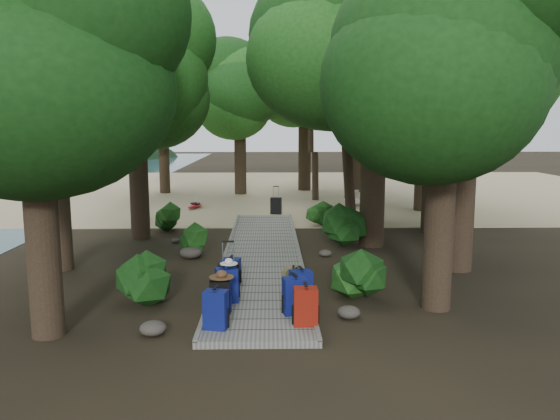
{
  "coord_description": "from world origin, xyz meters",
  "views": [
    {
      "loc": [
        0.19,
        -12.98,
        3.4
      ],
      "look_at": [
        0.49,
        2.59,
        1.0
      ],
      "focal_mm": 35.0,
      "sensor_mm": 36.0,
      "label": 1
    }
  ],
  "objects_px": {
    "backpack_right_c": "(301,285)",
    "backpack_right_d": "(296,282)",
    "backpack_left_a": "(216,308)",
    "backpack_left_c": "(227,283)",
    "lone_suitcase_on_sand": "(276,206)",
    "backpack_right_a": "(306,304)",
    "kayak": "(195,205)",
    "backpack_right_b": "(295,294)",
    "sun_lounger": "(353,198)",
    "backpack_left_b": "(220,295)",
    "suitcase_on_boardwalk": "(229,280)",
    "backpack_left_d": "(231,269)",
    "duffel_right_khaki": "(293,279)"
  },
  "relations": [
    {
      "from": "backpack_right_d",
      "to": "duffel_right_khaki",
      "type": "bearing_deg",
      "value": 109.82
    },
    {
      "from": "backpack_right_b",
      "to": "sun_lounger",
      "type": "relative_size",
      "value": 0.39
    },
    {
      "from": "backpack_right_b",
      "to": "backpack_right_d",
      "type": "distance_m",
      "value": 1.08
    },
    {
      "from": "backpack_left_c",
      "to": "lone_suitcase_on_sand",
      "type": "bearing_deg",
      "value": 68.91
    },
    {
      "from": "backpack_left_a",
      "to": "backpack_right_c",
      "type": "distance_m",
      "value": 1.94
    },
    {
      "from": "lone_suitcase_on_sand",
      "to": "backpack_right_d",
      "type": "bearing_deg",
      "value": -75.87
    },
    {
      "from": "backpack_right_a",
      "to": "duffel_right_khaki",
      "type": "height_order",
      "value": "backpack_right_a"
    },
    {
      "from": "kayak",
      "to": "backpack_right_a",
      "type": "bearing_deg",
      "value": -61.11
    },
    {
      "from": "backpack_left_b",
      "to": "suitcase_on_boardwalk",
      "type": "bearing_deg",
      "value": 79.86
    },
    {
      "from": "sun_lounger",
      "to": "backpack_left_c",
      "type": "bearing_deg",
      "value": -109.55
    },
    {
      "from": "suitcase_on_boardwalk",
      "to": "backpack_right_d",
      "type": "bearing_deg",
      "value": -6.25
    },
    {
      "from": "backpack_left_d",
      "to": "backpack_right_d",
      "type": "xyz_separation_m",
      "value": [
        1.33,
        -0.87,
        -0.02
      ]
    },
    {
      "from": "backpack_left_d",
      "to": "backpack_right_b",
      "type": "xyz_separation_m",
      "value": [
        1.25,
        -1.94,
        0.07
      ]
    },
    {
      "from": "backpack_right_d",
      "to": "sun_lounger",
      "type": "relative_size",
      "value": 0.29
    },
    {
      "from": "backpack_right_a",
      "to": "kayak",
      "type": "relative_size",
      "value": 0.24
    },
    {
      "from": "backpack_left_d",
      "to": "backpack_right_c",
      "type": "relative_size",
      "value": 0.84
    },
    {
      "from": "suitcase_on_boardwalk",
      "to": "backpack_left_a",
      "type": "bearing_deg",
      "value": -100.44
    },
    {
      "from": "suitcase_on_boardwalk",
      "to": "backpack_left_b",
      "type": "bearing_deg",
      "value": -102.91
    },
    {
      "from": "backpack_left_c",
      "to": "duffel_right_khaki",
      "type": "relative_size",
      "value": 1.13
    },
    {
      "from": "backpack_right_b",
      "to": "backpack_left_c",
      "type": "bearing_deg",
      "value": 139.25
    },
    {
      "from": "backpack_right_c",
      "to": "suitcase_on_boardwalk",
      "type": "bearing_deg",
      "value": 151.15
    },
    {
      "from": "backpack_left_d",
      "to": "suitcase_on_boardwalk",
      "type": "xyz_separation_m",
      "value": [
        0.01,
        -0.91,
        0.03
      ]
    },
    {
      "from": "backpack_right_c",
      "to": "lone_suitcase_on_sand",
      "type": "relative_size",
      "value": 1.08
    },
    {
      "from": "kayak",
      "to": "lone_suitcase_on_sand",
      "type": "bearing_deg",
      "value": -11.43
    },
    {
      "from": "backpack_right_c",
      "to": "sun_lounger",
      "type": "distance_m",
      "value": 13.76
    },
    {
      "from": "duffel_right_khaki",
      "to": "suitcase_on_boardwalk",
      "type": "relative_size",
      "value": 1.0
    },
    {
      "from": "backpack_right_c",
      "to": "duffel_right_khaki",
      "type": "relative_size",
      "value": 1.07
    },
    {
      "from": "backpack_right_d",
      "to": "backpack_right_a",
      "type": "bearing_deg",
      "value": -71.98
    },
    {
      "from": "backpack_left_c",
      "to": "lone_suitcase_on_sand",
      "type": "relative_size",
      "value": 1.14
    },
    {
      "from": "lone_suitcase_on_sand",
      "to": "kayak",
      "type": "distance_m",
      "value": 3.7
    },
    {
      "from": "backpack_right_b",
      "to": "backpack_right_d",
      "type": "xyz_separation_m",
      "value": [
        0.07,
        1.07,
        -0.09
      ]
    },
    {
      "from": "duffel_right_khaki",
      "to": "suitcase_on_boardwalk",
      "type": "bearing_deg",
      "value": -157.9
    },
    {
      "from": "backpack_right_c",
      "to": "lone_suitcase_on_sand",
      "type": "bearing_deg",
      "value": 80.59
    },
    {
      "from": "backpack_right_d",
      "to": "sun_lounger",
      "type": "bearing_deg",
      "value": 91.55
    },
    {
      "from": "backpack_left_a",
      "to": "sun_lounger",
      "type": "distance_m",
      "value": 15.38
    },
    {
      "from": "backpack_left_b",
      "to": "kayak",
      "type": "distance_m",
      "value": 13.36
    },
    {
      "from": "suitcase_on_boardwalk",
      "to": "kayak",
      "type": "height_order",
      "value": "suitcase_on_boardwalk"
    },
    {
      "from": "backpack_right_b",
      "to": "lone_suitcase_on_sand",
      "type": "xyz_separation_m",
      "value": [
        -0.19,
        11.67,
        -0.14
      ]
    },
    {
      "from": "backpack_right_a",
      "to": "duffel_right_khaki",
      "type": "distance_m",
      "value": 2.02
    },
    {
      "from": "backpack_right_b",
      "to": "suitcase_on_boardwalk",
      "type": "xyz_separation_m",
      "value": [
        -1.24,
        1.03,
        -0.04
      ]
    },
    {
      "from": "backpack_right_d",
      "to": "suitcase_on_boardwalk",
      "type": "distance_m",
      "value": 1.31
    },
    {
      "from": "duffel_right_khaki",
      "to": "kayak",
      "type": "bearing_deg",
      "value": 110.88
    },
    {
      "from": "backpack_right_b",
      "to": "backpack_right_d",
      "type": "bearing_deg",
      "value": 73.1
    },
    {
      "from": "suitcase_on_boardwalk",
      "to": "sun_lounger",
      "type": "height_order",
      "value": "suitcase_on_boardwalk"
    },
    {
      "from": "backpack_right_c",
      "to": "backpack_right_d",
      "type": "height_order",
      "value": "backpack_right_c"
    },
    {
      "from": "duffel_right_khaki",
      "to": "kayak",
      "type": "xyz_separation_m",
      "value": [
        -3.57,
        11.8,
        -0.17
      ]
    },
    {
      "from": "sun_lounger",
      "to": "suitcase_on_boardwalk",
      "type": "bearing_deg",
      "value": -110.02
    },
    {
      "from": "backpack_left_a",
      "to": "backpack_left_c",
      "type": "bearing_deg",
      "value": 99.71
    },
    {
      "from": "backpack_left_c",
      "to": "kayak",
      "type": "height_order",
      "value": "backpack_left_c"
    },
    {
      "from": "duffel_right_khaki",
      "to": "lone_suitcase_on_sand",
      "type": "height_order",
      "value": "lone_suitcase_on_sand"
    }
  ]
}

